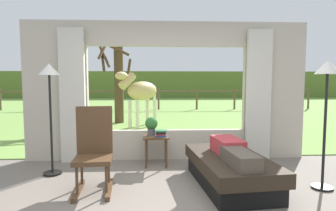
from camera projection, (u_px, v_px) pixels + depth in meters
back_wall_with_window at (167, 93)px, 5.20m from camera, size 5.20×0.12×2.55m
curtain_panel_left at (73, 96)px, 4.98m from camera, size 0.44×0.10×2.40m
curtain_panel_right at (258, 96)px, 5.15m from camera, size 0.44×0.10×2.40m
outdoor_pasture_lawn at (158, 107)px, 16.16m from camera, size 36.00×21.68×0.02m
distant_hill_ridge at (157, 85)px, 25.85m from camera, size 36.00×2.00×2.40m
recliner_sofa at (230, 170)px, 3.92m from camera, size 1.07×1.78×0.42m
reclining_person at (231, 150)px, 3.84m from camera, size 0.40×1.44×0.22m
rocking_chair at (94, 150)px, 3.75m from camera, size 0.52×0.72×1.12m
side_table at (156, 141)px, 4.85m from camera, size 0.44×0.44×0.52m
potted_plant at (151, 125)px, 4.88m from camera, size 0.22×0.22×0.32m
book_stack at (161, 133)px, 4.78m from camera, size 0.21×0.18×0.11m
floor_lamp_left at (50, 85)px, 4.29m from camera, size 0.32×0.32×1.73m
floor_lamp_right at (327, 86)px, 3.70m from camera, size 0.32×0.32×1.74m
horse at (141, 91)px, 8.84m from camera, size 1.42×1.62×1.73m
pasture_tree at (117, 79)px, 9.72m from camera, size 1.23×1.46×3.13m
pasture_fence_line at (159, 96)px, 14.48m from camera, size 16.10×0.10×1.10m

